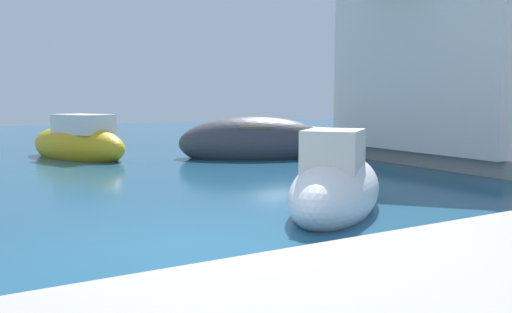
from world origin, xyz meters
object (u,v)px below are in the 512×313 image
(moored_boat_2, at_px, (254,143))
(quayside_tree, at_px, (461,57))
(moored_boat_0, at_px, (336,188))
(moored_boat_1, at_px, (78,143))
(waterfront_building_main, at_px, (474,46))

(moored_boat_2, distance_m, quayside_tree, 7.79)
(moored_boat_0, height_order, moored_boat_2, moored_boat_0)
(moored_boat_0, distance_m, moored_boat_2, 9.43)
(moored_boat_1, bearing_deg, quayside_tree, -147.81)
(quayside_tree, bearing_deg, moored_boat_1, 145.43)
(moored_boat_1, bearing_deg, moored_boat_2, -141.56)
(moored_boat_0, xyz_separation_m, moored_boat_2, (3.15, 8.89, 0.08))
(quayside_tree, bearing_deg, moored_boat_2, 139.79)
(moored_boat_1, bearing_deg, waterfront_building_main, -145.21)
(moored_boat_0, distance_m, moored_boat_1, 12.22)
(moored_boat_0, xyz_separation_m, waterfront_building_main, (9.48, 4.45, 3.52))
(moored_boat_1, distance_m, waterfront_building_main, 14.57)
(waterfront_building_main, bearing_deg, moored_boat_2, 144.98)
(moored_boat_1, distance_m, moored_boat_2, 6.46)
(moored_boat_1, height_order, moored_boat_2, moored_boat_1)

